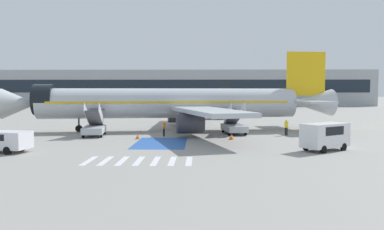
{
  "coord_description": "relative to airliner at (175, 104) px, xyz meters",
  "views": [
    {
      "loc": [
        4.99,
        -46.34,
        4.98
      ],
      "look_at": [
        4.12,
        -2.52,
        2.21
      ],
      "focal_mm": 35.0,
      "sensor_mm": 36.0,
      "label": 1
    }
  ],
  "objects": [
    {
      "name": "ground_plane",
      "position": [
        -1.91,
        -0.91,
        -3.44
      ],
      "size": [
        600.0,
        600.0,
        0.0
      ],
      "primitive_type": "plane",
      "color": "gray"
    },
    {
      "name": "apron_leadline_yellow",
      "position": [
        -0.66,
        -0.1,
        -3.44
      ],
      "size": [
        75.24,
        11.48,
        0.01
      ],
      "primitive_type": "cube",
      "rotation": [
        0.0,
        0.0,
        1.72
      ],
      "color": "gold",
      "rests_on": "ground_plane"
    },
    {
      "name": "apron_stand_patch_blue",
      "position": [
        -0.66,
        -11.47,
        -3.44
      ],
      "size": [
        4.9,
        8.21,
        0.01
      ],
      "primitive_type": "cube",
      "color": "#2856A8",
      "rests_on": "ground_plane"
    },
    {
      "name": "apron_walkway_bar_0",
      "position": [
        -4.86,
        -20.8,
        -3.44
      ],
      "size": [
        0.44,
        3.6,
        0.01
      ],
      "primitive_type": "cube",
      "color": "silver",
      "rests_on": "ground_plane"
    },
    {
      "name": "apron_walkway_bar_1",
      "position": [
        -3.66,
        -20.8,
        -3.44
      ],
      "size": [
        0.44,
        3.6,
        0.01
      ],
      "primitive_type": "cube",
      "color": "silver",
      "rests_on": "ground_plane"
    },
    {
      "name": "apron_walkway_bar_2",
      "position": [
        -2.46,
        -20.8,
        -3.44
      ],
      "size": [
        0.44,
        3.6,
        0.01
      ],
      "primitive_type": "cube",
      "color": "silver",
      "rests_on": "ground_plane"
    },
    {
      "name": "apron_walkway_bar_3",
      "position": [
        -1.26,
        -20.8,
        -3.44
      ],
      "size": [
        0.44,
        3.6,
        0.01
      ],
      "primitive_type": "cube",
      "color": "silver",
      "rests_on": "ground_plane"
    },
    {
      "name": "apron_walkway_bar_4",
      "position": [
        -0.06,
        -20.8,
        -3.44
      ],
      "size": [
        0.44,
        3.6,
        0.01
      ],
      "primitive_type": "cube",
      "color": "silver",
      "rests_on": "ground_plane"
    },
    {
      "name": "apron_walkway_bar_5",
      "position": [
        1.14,
        -20.8,
        -3.44
      ],
      "size": [
        0.44,
        3.6,
        0.01
      ],
      "primitive_type": "cube",
      "color": "silver",
      "rests_on": "ground_plane"
    },
    {
      "name": "apron_walkway_bar_6",
      "position": [
        2.34,
        -20.8,
        -3.44
      ],
      "size": [
        0.44,
        3.6,
        0.01
      ],
      "primitive_type": "cube",
      "color": "silver",
      "rests_on": "ground_plane"
    },
    {
      "name": "airliner",
      "position": [
        0.0,
        0.0,
        0.0
      ],
      "size": [
        41.81,
        34.05,
        10.18
      ],
      "rotation": [
        0.0,
        0.0,
        1.72
      ],
      "color": "#B7BCC4",
      "rests_on": "ground_plane"
    },
    {
      "name": "boarding_stairs_forward",
      "position": [
        -8.73,
        -5.77,
        -2.48
      ],
      "size": [
        2.89,
        5.46,
        3.79
      ],
      "rotation": [
        0.0,
        0.0,
        0.15
      ],
      "color": "#ADB2BA",
      "rests_on": "ground_plane"
    },
    {
      "name": "boarding_stairs_aft",
      "position": [
        7.12,
        -3.39,
        -2.49
      ],
      "size": [
        2.89,
        5.46,
        3.69
      ],
      "rotation": [
        0.0,
        0.0,
        0.15
      ],
      "color": "#ADB2BA",
      "rests_on": "ground_plane"
    },
    {
      "name": "fuel_tanker",
      "position": [
        5.62,
        20.37,
        -1.7
      ],
      "size": [
        8.78,
        2.83,
        3.46
      ],
      "rotation": [
        0.0,
        0.0,
        1.6
      ],
      "color": "#38383D",
      "rests_on": "ground_plane"
    },
    {
      "name": "service_van_0",
      "position": [
        13.65,
        -15.77,
        -2.08
      ],
      "size": [
        4.56,
        3.93,
        2.3
      ],
      "rotation": [
        0.0,
        0.0,
        5.3
      ],
      "color": "silver",
      "rests_on": "ground_plane"
    },
    {
      "name": "ground_crew_0",
      "position": [
        -0.86,
        -6.11,
        -2.39
      ],
      "size": [
        0.31,
        0.47,
        1.81
      ],
      "rotation": [
        0.0,
        0.0,
        4.5
      ],
      "color": "black",
      "rests_on": "ground_plane"
    },
    {
      "name": "ground_crew_1",
      "position": [
        12.93,
        -4.84,
        -2.39
      ],
      "size": [
        0.47,
        0.33,
        1.82
      ],
      "rotation": [
        0.0,
        0.0,
        2.89
      ],
      "color": "black",
      "rests_on": "ground_plane"
    },
    {
      "name": "traffic_cone_0",
      "position": [
        6.39,
        -8.8,
        -3.15
      ],
      "size": [
        0.53,
        0.53,
        0.59
      ],
      "color": "orange",
      "rests_on": "ground_plane"
    },
    {
      "name": "traffic_cone_1",
      "position": [
        -3.38,
        -8.5,
        -3.16
      ],
      "size": [
        0.51,
        0.51,
        0.57
      ],
      "color": "orange",
      "rests_on": "ground_plane"
    },
    {
      "name": "terminal_building",
      "position": [
        -5.81,
        84.89,
        2.71
      ],
      "size": [
        137.07,
        12.1,
        12.3
      ],
      "color": "#9EA3A8",
      "rests_on": "ground_plane"
    }
  ]
}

